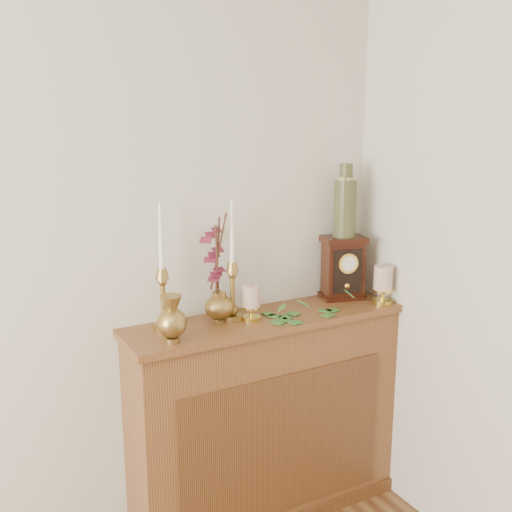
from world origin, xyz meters
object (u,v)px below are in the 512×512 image
bud_vase (172,320)px  candlestick_left (163,289)px  ginger_jar (215,271)px  ceramic_vase (345,204)px  mantel_clock (343,268)px  candlestick_center (232,281)px

bud_vase → candlestick_left: bearing=80.9°
ginger_jar → ceramic_vase: bearing=-1.3°
mantel_clock → ceramic_vase: ceramic_vase is taller
mantel_clock → ceramic_vase: bearing=90.0°
candlestick_left → mantel_clock: bearing=-0.1°
candlestick_left → ginger_jar: size_ratio=1.11×
mantel_clock → ceramic_vase: size_ratio=0.88×
ceramic_vase → candlestick_left: bearing=-179.9°
candlestick_left → ginger_jar: 0.24m
bud_vase → mantel_clock: size_ratio=0.63×
ginger_jar → ceramic_vase: (0.64, -0.02, 0.23)m
candlestick_center → ginger_jar: (-0.06, 0.05, 0.04)m
candlestick_left → candlestick_center: bearing=-6.1°
candlestick_center → ginger_jar: 0.08m
ceramic_vase → bud_vase: bearing=-170.0°
candlestick_center → bud_vase: 0.35m
candlestick_left → ceramic_vase: ceramic_vase is taller
ceramic_vase → mantel_clock: bearing=-105.9°
ginger_jar → mantel_clock: 0.64m
candlestick_left → ginger_jar: candlestick_left is taller
mantel_clock → ceramic_vase: (0.00, 0.00, 0.29)m
candlestick_left → ginger_jar: bearing=4.0°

